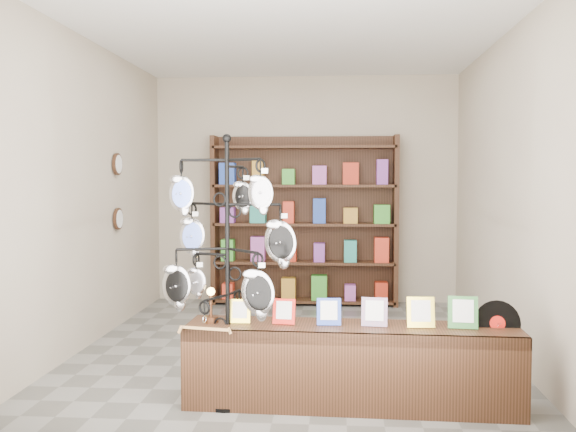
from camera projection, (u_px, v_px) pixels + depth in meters
The scene contains 6 objects.
ground at pixel (292, 349), 6.15m from camera, with size 5.00×5.00×0.00m, color slate.
room_envelope at pixel (292, 156), 6.05m from camera, with size 5.00×5.00×5.00m.
display_tree at pixel (227, 249), 4.61m from camera, with size 1.04×1.01×1.96m.
front_shelf at pixel (351, 365), 4.61m from camera, with size 2.39×0.56×0.84m.
back_shelving at pixel (304, 226), 8.38m from camera, with size 2.42×0.36×2.20m.
wall_clocks at pixel (118, 192), 7.02m from camera, with size 0.03×0.24×0.84m.
Camera 1 is at (0.43, -6.06, 1.63)m, focal length 40.00 mm.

